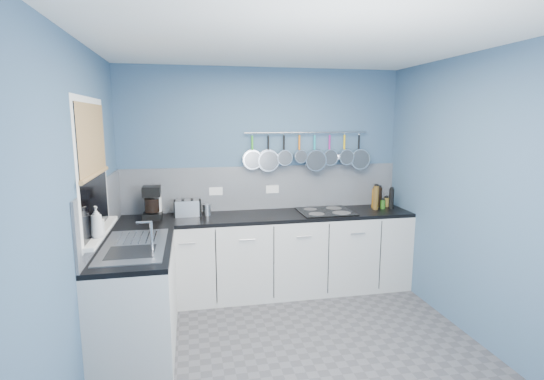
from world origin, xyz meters
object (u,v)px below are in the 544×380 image
object	(u,v)px
hob	(325,211)
toaster	(188,208)
canister	(207,210)
paper_towel	(156,205)
soap_bottle_b	(99,224)
coffee_maker	(152,203)
soap_bottle_a	(96,222)

from	to	relation	value
hob	toaster	bearing A→B (deg)	175.56
canister	hob	bearing A→B (deg)	-4.45
paper_towel	hob	distance (m)	1.85
paper_towel	canister	size ratio (longest dim) A/B	2.09
canister	soap_bottle_b	bearing A→B (deg)	-127.53
toaster	soap_bottle_b	bearing A→B (deg)	-122.91
coffee_maker	canister	xyz separation A→B (m)	(0.57, 0.05, -0.11)
toaster	canister	world-z (taller)	toaster
toaster	hob	world-z (taller)	toaster
soap_bottle_b	canister	bearing A→B (deg)	52.47
soap_bottle_b	paper_towel	distance (m)	1.20
paper_towel	coffee_maker	world-z (taller)	coffee_maker
soap_bottle_a	hob	world-z (taller)	soap_bottle_a
soap_bottle_b	canister	xyz separation A→B (m)	(0.87, 1.13, -0.17)
canister	hob	distance (m)	1.32
canister	soap_bottle_a	bearing A→B (deg)	-125.69
soap_bottle_b	coffee_maker	size ratio (longest dim) A/B	0.50
paper_towel	coffee_maker	xyz separation A→B (m)	(-0.04, -0.06, 0.04)
soap_bottle_b	hob	bearing A→B (deg)	25.16
coffee_maker	hob	size ratio (longest dim) A/B	0.58
soap_bottle_b	toaster	bearing A→B (deg)	59.89
soap_bottle_b	hob	world-z (taller)	soap_bottle_b
toaster	hob	bearing A→B (deg)	-7.24
coffee_maker	canister	world-z (taller)	coffee_maker
toaster	canister	size ratio (longest dim) A/B	2.18
soap_bottle_a	paper_towel	xyz separation A→B (m)	(0.34, 1.22, -0.14)
soap_bottle_a	hob	xyz separation A→B (m)	(2.18, 1.10, -0.26)
paper_towel	toaster	world-z (taller)	paper_towel
soap_bottle_b	soap_bottle_a	bearing A→B (deg)	-90.00
soap_bottle_b	toaster	size ratio (longest dim) A/B	0.64
paper_towel	toaster	size ratio (longest dim) A/B	0.96
coffee_maker	toaster	distance (m)	0.38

